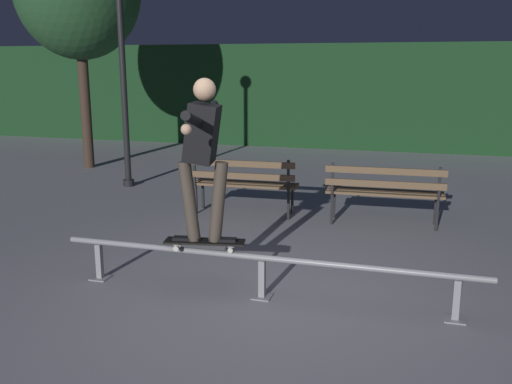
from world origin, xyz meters
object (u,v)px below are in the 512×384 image
park_bench_left_center (385,188)px  lamp_post_left (122,47)px  skateboarder (203,147)px  park_bench_leftmost (243,180)px  skateboard (205,242)px  grind_rail (262,264)px

park_bench_left_center → lamp_post_left: (-4.67, 1.36, 1.94)m
skateboarder → park_bench_leftmost: (-0.50, 2.82, -0.91)m
skateboarder → park_bench_left_center: (1.54, 2.82, -0.91)m
skateboard → skateboarder: 0.94m
grind_rail → skateboarder: 1.25m
skateboarder → park_bench_leftmost: size_ratio=0.97×
park_bench_left_center → park_bench_leftmost: bearing=180.0°
lamp_post_left → skateboard: bearing=-53.2°
skateboarder → park_bench_leftmost: skateboarder is taller
lamp_post_left → skateboarder: bearing=-53.2°
park_bench_leftmost → grind_rail: bearing=-69.1°
skateboarder → park_bench_left_center: size_ratio=0.97×
grind_rail → skateboard: skateboard is taller
grind_rail → skateboarder: bearing=179.9°
skateboard → skateboarder: bearing=10.3°
park_bench_leftmost → lamp_post_left: lamp_post_left is taller
grind_rail → skateboarder: (-0.58, 0.00, 1.11)m
grind_rail → lamp_post_left: size_ratio=1.06×
grind_rail → park_bench_left_center: 2.99m
grind_rail → lamp_post_left: bearing=131.6°
grind_rail → park_bench_left_center: bearing=71.2°
grind_rail → skateboard: (-0.58, 0.00, 0.17)m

